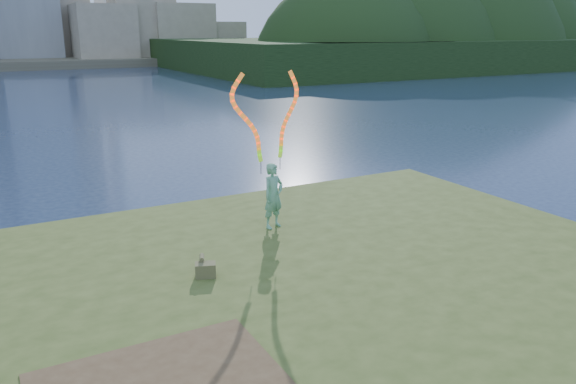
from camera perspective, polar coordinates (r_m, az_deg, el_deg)
ground at (r=11.30m, az=-5.83°, el=-11.95°), size 320.00×320.00×0.00m
grassy_knoll at (r=9.33m, az=-0.16°, el=-16.02°), size 20.00×18.00×0.80m
far_shore at (r=104.42m, az=-27.10°, el=11.85°), size 320.00×40.00×1.20m
wooded_hill at (r=93.95m, az=14.22°, el=12.53°), size 78.00×50.00×63.00m
woman_with_ribbons at (r=12.99m, az=-1.60°, el=2.41°), size 1.93×0.68×3.94m
canvas_bag at (r=10.83m, az=-8.40°, el=-7.75°), size 0.45×0.51×0.37m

